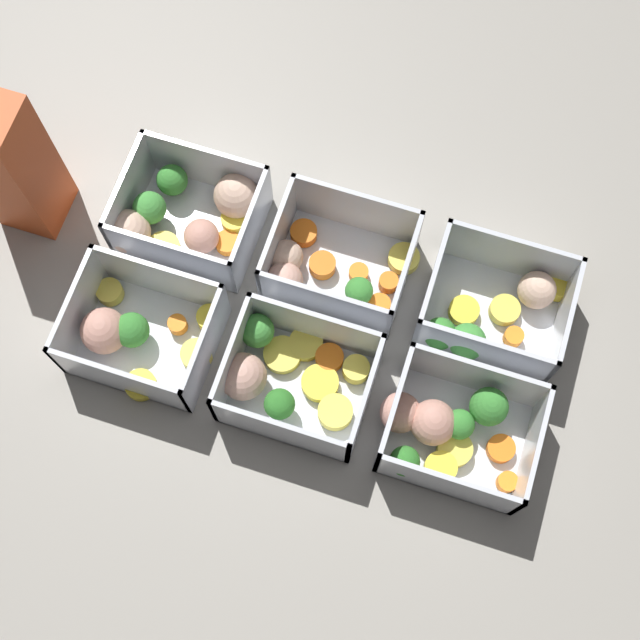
# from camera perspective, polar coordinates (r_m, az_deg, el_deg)

# --- Properties ---
(ground_plane) EXTENTS (4.00, 4.00, 0.00)m
(ground_plane) POSITION_cam_1_polar(r_m,az_deg,el_deg) (0.95, 0.00, -0.53)
(ground_plane) COLOR gray
(container_near_left) EXTENTS (0.16, 0.13, 0.08)m
(container_near_left) POSITION_cam_1_polar(r_m,az_deg,el_deg) (0.94, -11.70, -0.76)
(container_near_left) COLOR silver
(container_near_left) RESTS_ON ground_plane
(container_near_center) EXTENTS (0.16, 0.13, 0.08)m
(container_near_center) POSITION_cam_1_polar(r_m,az_deg,el_deg) (0.91, -2.18, -3.59)
(container_near_center) COLOR silver
(container_near_center) RESTS_ON ground_plane
(container_near_right) EXTENTS (0.16, 0.12, 0.08)m
(container_near_right) POSITION_cam_1_polar(r_m,az_deg,el_deg) (0.90, 8.28, -6.89)
(container_near_right) COLOR silver
(container_near_right) RESTS_ON ground_plane
(container_far_left) EXTENTS (0.16, 0.14, 0.08)m
(container_far_left) POSITION_cam_1_polar(r_m,az_deg,el_deg) (0.98, -8.51, 6.66)
(container_far_left) COLOR silver
(container_far_left) RESTS_ON ground_plane
(container_far_center) EXTENTS (0.17, 0.12, 0.08)m
(container_far_center) POSITION_cam_1_polar(r_m,az_deg,el_deg) (0.95, 0.62, 3.53)
(container_far_center) COLOR silver
(container_far_center) RESTS_ON ground_plane
(container_far_right) EXTENTS (0.15, 0.13, 0.08)m
(container_far_right) POSITION_cam_1_polar(r_m,az_deg,el_deg) (0.95, 11.10, 0.59)
(container_far_right) COLOR silver
(container_far_right) RESTS_ON ground_plane
(juice_carton) EXTENTS (0.07, 0.07, 0.20)m
(juice_carton) POSITION_cam_1_polar(r_m,az_deg,el_deg) (0.97, -19.09, 9.37)
(juice_carton) COLOR #D14C1E
(juice_carton) RESTS_ON ground_plane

